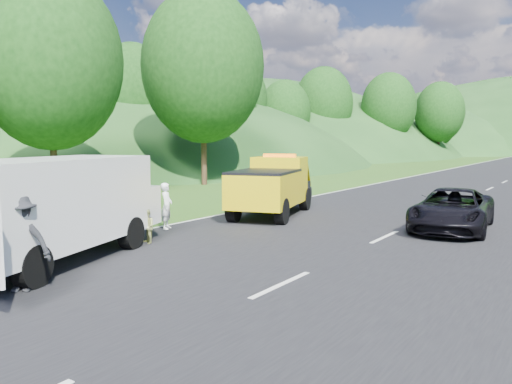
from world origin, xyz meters
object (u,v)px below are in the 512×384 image
Objects in this scene: tow_truck at (272,186)px; worker at (22,292)px; white_van at (54,204)px; child at (147,244)px; suitcase at (92,223)px; woman at (167,229)px; passing_suv at (452,231)px.

tow_truck is 3.08× the size of worker.
white_van is 7.78× the size of child.
tow_truck is at bearing 70.09° from white_van.
worker is (1.29, -4.50, 0.00)m from child.
woman is at bearing 47.81° from suitcase.
white_van is at bearing -130.48° from passing_suv.
child is (-0.08, -6.50, -1.16)m from tow_truck.
child is 9.69m from passing_suv.
child is at bearing -177.47° from woman.
worker is (2.49, -6.53, 0.00)m from woman.
white_van is 4.00× the size of worker.
woman is 6.99m from worker.
white_van is at bearing -108.64° from tow_truck.
child is 4.68m from worker.
passing_suv is at bearing -85.49° from woman.
woman is (-0.92, 4.72, -1.41)m from white_van.
woman is 1.55× the size of child.
white_van is at bearing 162.77° from woman.
suitcase is (-1.58, -1.75, 0.31)m from woman.
tow_truck reaches higher than suitcase.
tow_truck is 11.13m from worker.
white_van is 5.01× the size of woman.
white_van is 5.01m from woman.
worker is at bearing -100.10° from tow_truck.
child is at bearing -5.69° from suitcase.
suitcase is (-4.08, 4.78, 0.31)m from worker.
white_van is 4.04m from suitcase.
tow_truck is at bearing 179.78° from passing_suv.
passing_suv is (6.62, 7.07, 0.00)m from child.
passing_suv is at bearing 37.07° from white_van.
tow_truck reaches higher than passing_suv.
passing_suv reaches higher than suitcase.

